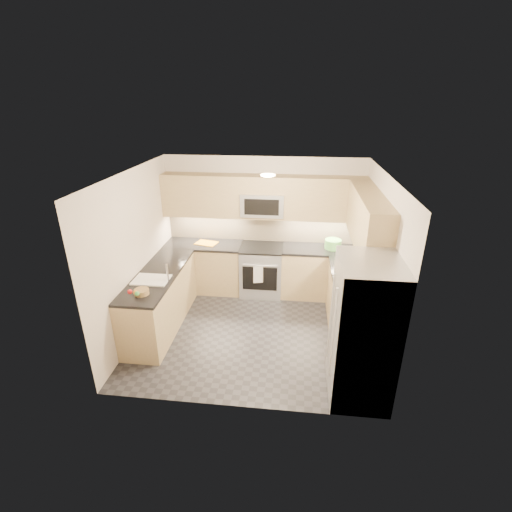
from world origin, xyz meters
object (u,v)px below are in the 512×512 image
refrigerator (363,331)px  cutting_board (206,243)px  gas_range (262,270)px  utensil_bowl (333,244)px  microwave (263,204)px  fruit_basket (142,292)px

refrigerator → cutting_board: refrigerator is taller
gas_range → utensil_bowl: (1.28, 0.05, 0.57)m
gas_range → microwave: 1.25m
cutting_board → fruit_basket: (-0.44, -1.98, 0.03)m
microwave → refrigerator: (1.45, -2.55, -0.80)m
utensil_bowl → fruit_basket: 3.40m
gas_range → utensil_bowl: 1.40m
fruit_basket → cutting_board: bearing=77.5°
gas_range → microwave: size_ratio=1.20×
gas_range → cutting_board: bearing=177.9°
microwave → gas_range: bearing=-90.0°
microwave → cutting_board: microwave is taller
gas_range → fruit_basket: bearing=-127.2°
gas_range → utensil_bowl: bearing=2.4°
refrigerator → fruit_basket: bearing=170.6°
microwave → refrigerator: bearing=-60.4°
cutting_board → refrigerator: bearing=-44.7°
gas_range → refrigerator: 2.86m
gas_range → fruit_basket: (-1.48, -1.94, 0.52)m
refrigerator → utensil_bowl: size_ratio=6.15×
refrigerator → utensil_bowl: (-0.17, 2.48, 0.12)m
microwave → fruit_basket: 2.64m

